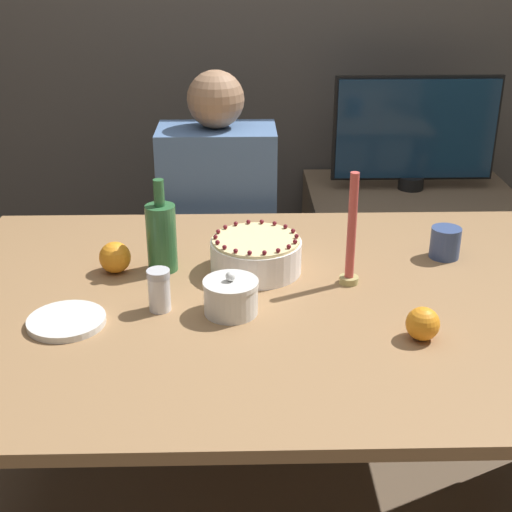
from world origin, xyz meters
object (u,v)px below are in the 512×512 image
(candle, at_px, (351,239))
(sugar_bowl, at_px, (231,297))
(person_man_blue_shirt, at_px, (219,258))
(cake, at_px, (256,255))
(sugar_shaker, at_px, (159,290))
(bottle, at_px, (161,236))
(tv_monitor, at_px, (415,131))

(candle, bearing_deg, sugar_bowl, -153.58)
(sugar_bowl, xyz_separation_m, person_man_blue_shirt, (-0.05, 0.86, -0.29))
(cake, height_order, sugar_shaker, same)
(cake, xyz_separation_m, sugar_bowl, (-0.07, -0.23, -0.00))
(bottle, xyz_separation_m, person_man_blue_shirt, (0.13, 0.61, -0.34))
(candle, relative_size, person_man_blue_shirt, 0.25)
(sugar_bowl, xyz_separation_m, sugar_shaker, (-0.17, 0.02, 0.01))
(candle, distance_m, person_man_blue_shirt, 0.87)
(cake, xyz_separation_m, candle, (0.24, -0.08, 0.08))
(cake, relative_size, bottle, 0.96)
(cake, distance_m, sugar_bowl, 0.24)
(tv_monitor, bearing_deg, sugar_shaker, -127.01)
(sugar_shaker, bearing_deg, person_man_blue_shirt, 82.03)
(cake, bearing_deg, sugar_bowl, -105.75)
(cake, bearing_deg, tv_monitor, 56.02)
(person_man_blue_shirt, xyz_separation_m, tv_monitor, (0.75, 0.31, 0.38))
(tv_monitor, bearing_deg, candle, -111.21)
(sugar_bowl, relative_size, sugar_shaker, 1.27)
(sugar_shaker, relative_size, bottle, 0.41)
(person_man_blue_shirt, bearing_deg, candle, 116.66)
(cake, relative_size, sugar_bowl, 1.84)
(bottle, bearing_deg, sugar_shaker, -86.47)
(sugar_bowl, height_order, candle, candle)
(cake, height_order, tv_monitor, tv_monitor)
(sugar_shaker, bearing_deg, candle, 15.56)
(cake, relative_size, sugar_shaker, 2.33)
(bottle, bearing_deg, sugar_bowl, -53.14)
(tv_monitor, bearing_deg, person_man_blue_shirt, -157.31)
(candle, bearing_deg, cake, 161.23)
(tv_monitor, bearing_deg, bottle, -133.62)
(cake, bearing_deg, person_man_blue_shirt, 100.63)
(bottle, relative_size, person_man_blue_shirt, 0.21)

